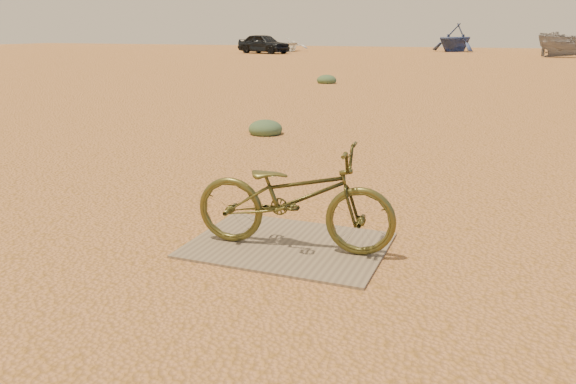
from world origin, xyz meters
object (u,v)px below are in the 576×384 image
(boat_near_left, at_px, (279,44))
(boat_far_left, at_px, (455,37))
(plywood_board, at_px, (288,245))
(bicycle, at_px, (294,197))
(car, at_px, (264,44))
(boat_mid_right, at_px, (574,44))

(boat_near_left, height_order, boat_far_left, boat_far_left)
(plywood_board, height_order, bicycle, bicycle)
(bicycle, distance_m, boat_near_left, 45.34)
(car, distance_m, boat_mid_right, 22.35)
(plywood_board, bearing_deg, car, 114.06)
(car, relative_size, boat_mid_right, 0.95)
(bicycle, xyz_separation_m, boat_far_left, (-3.21, 47.43, 0.71))
(boat_near_left, xyz_separation_m, boat_mid_right, (22.64, -2.60, 0.31))
(boat_mid_right, bearing_deg, boat_far_left, 36.84)
(boat_far_left, height_order, boat_mid_right, boat_far_left)
(plywood_board, distance_m, boat_far_left, 47.50)
(boat_near_left, bearing_deg, boat_mid_right, -9.57)
(bicycle, height_order, boat_mid_right, boat_mid_right)
(bicycle, bearing_deg, car, 18.28)
(plywood_board, height_order, boat_mid_right, boat_mid_right)
(plywood_board, relative_size, bicycle, 0.97)
(bicycle, distance_m, car, 41.52)
(bicycle, bearing_deg, boat_near_left, 16.59)
(plywood_board, distance_m, boat_near_left, 45.26)
(plywood_board, xyz_separation_m, bicycle, (0.08, -0.05, 0.46))
(car, height_order, boat_mid_right, boat_mid_right)
(boat_mid_right, bearing_deg, bicycle, 162.70)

